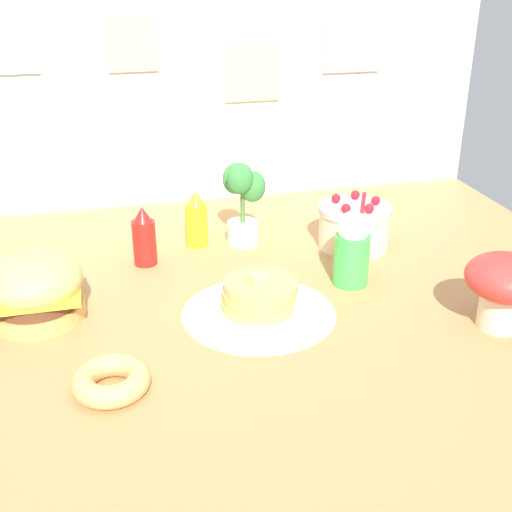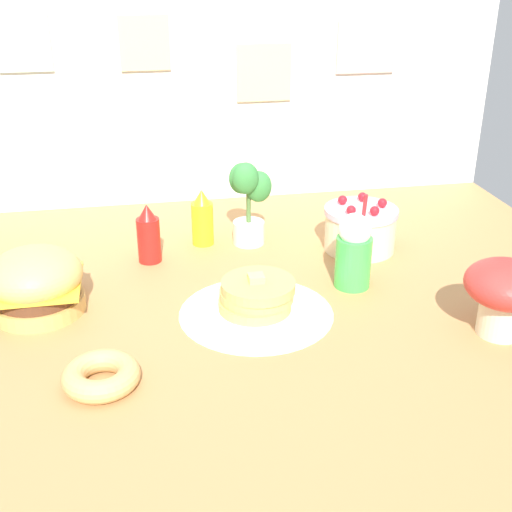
# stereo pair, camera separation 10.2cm
# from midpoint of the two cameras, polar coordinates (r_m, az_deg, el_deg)

# --- Properties ---
(ground_plane) EXTENTS (2.47, 1.98, 0.02)m
(ground_plane) POSITION_cam_midpoint_polar(r_m,az_deg,el_deg) (1.96, 0.46, -5.02)
(ground_plane) COLOR #B27F4C
(back_wall) EXTENTS (2.47, 0.04, 0.88)m
(back_wall) POSITION_cam_midpoint_polar(r_m,az_deg,el_deg) (2.72, -3.60, 13.85)
(back_wall) COLOR silver
(back_wall) RESTS_ON ground_plane
(doily_mat) EXTENTS (0.45, 0.45, 0.00)m
(doily_mat) POSITION_cam_midpoint_polar(r_m,az_deg,el_deg) (1.94, 1.53, -4.96)
(doily_mat) COLOR white
(doily_mat) RESTS_ON ground_plane
(burger) EXTENTS (0.27, 0.27, 0.20)m
(burger) POSITION_cam_midpoint_polar(r_m,az_deg,el_deg) (2.00, -17.10, -2.23)
(burger) COLOR #DBA859
(burger) RESTS_ON ground_plane
(pancake_stack) EXTENTS (0.35, 0.35, 0.12)m
(pancake_stack) POSITION_cam_midpoint_polar(r_m,az_deg,el_deg) (1.92, 1.57, -3.79)
(pancake_stack) COLOR white
(pancake_stack) RESTS_ON doily_mat
(layer_cake) EXTENTS (0.26, 0.26, 0.19)m
(layer_cake) POSITION_cam_midpoint_polar(r_m,az_deg,el_deg) (2.36, 10.21, 2.36)
(layer_cake) COLOR beige
(layer_cake) RESTS_ON ground_plane
(ketchup_bottle) EXTENTS (0.08, 0.08, 0.21)m
(ketchup_bottle) POSITION_cam_midpoint_polar(r_m,az_deg,el_deg) (2.24, -7.98, 1.77)
(ketchup_bottle) COLOR red
(ketchup_bottle) RESTS_ON ground_plane
(mustard_bottle) EXTENTS (0.08, 0.08, 0.21)m
(mustard_bottle) POSITION_cam_midpoint_polar(r_m,az_deg,el_deg) (2.36, -3.42, 3.20)
(mustard_bottle) COLOR yellow
(mustard_bottle) RESTS_ON ground_plane
(cream_soda_cup) EXTENTS (0.11, 0.11, 0.31)m
(cream_soda_cup) POSITION_cam_midpoint_polar(r_m,az_deg,el_deg) (2.07, 9.85, 0.43)
(cream_soda_cup) COLOR green
(cream_soda_cup) RESTS_ON ground_plane
(donut_pink_glaze) EXTENTS (0.19, 0.19, 0.06)m
(donut_pink_glaze) POSITION_cam_midpoint_polar(r_m,az_deg,el_deg) (1.66, -11.50, -10.07)
(donut_pink_glaze) COLOR tan
(donut_pink_glaze) RESTS_ON ground_plane
(potted_plant) EXTENTS (0.15, 0.13, 0.31)m
(potted_plant) POSITION_cam_midpoint_polar(r_m,az_deg,el_deg) (2.33, 0.63, 4.88)
(potted_plant) COLOR white
(potted_plant) RESTS_ON ground_plane
(mushroom_stool) EXTENTS (0.23, 0.23, 0.22)m
(mushroom_stool) POSITION_cam_midpoint_polar(r_m,az_deg,el_deg) (1.92, 22.19, -2.80)
(mushroom_stool) COLOR beige
(mushroom_stool) RESTS_ON ground_plane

